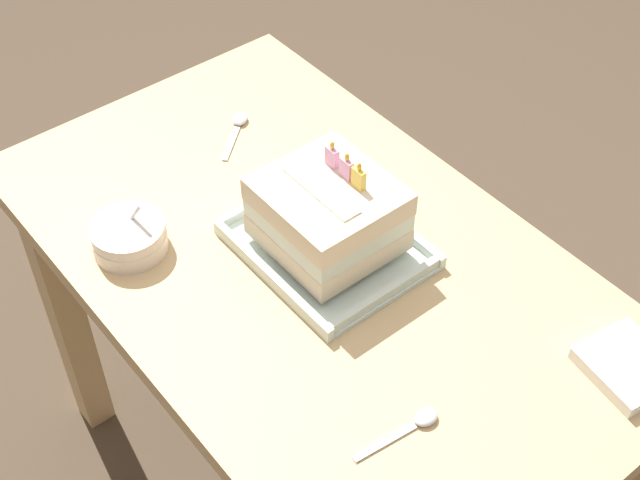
# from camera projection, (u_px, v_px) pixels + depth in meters

# --- Properties ---
(dining_table) EXTENTS (1.07, 0.63, 0.74)m
(dining_table) POSITION_uv_depth(u_px,v_px,m) (314.00, 312.00, 1.49)
(dining_table) COLOR tan
(dining_table) RESTS_ON ground_plane
(foil_tray) EXTENTS (0.28, 0.23, 0.02)m
(foil_tray) POSITION_uv_depth(u_px,v_px,m) (326.00, 246.00, 1.40)
(foil_tray) COLOR silver
(foil_tray) RESTS_ON dining_table
(birthday_cake) EXTENTS (0.19, 0.18, 0.15)m
(birthday_cake) POSITION_uv_depth(u_px,v_px,m) (327.00, 212.00, 1.35)
(birthday_cake) COLOR beige
(birthday_cake) RESTS_ON foil_tray
(bowl_stack) EXTENTS (0.12, 0.12, 0.09)m
(bowl_stack) POSITION_uv_depth(u_px,v_px,m) (129.00, 237.00, 1.39)
(bowl_stack) COLOR silver
(bowl_stack) RESTS_ON dining_table
(serving_spoon_near_tray) EXTENTS (0.10, 0.11, 0.01)m
(serving_spoon_near_tray) POSITION_uv_depth(u_px,v_px,m) (238.00, 123.00, 1.62)
(serving_spoon_near_tray) COLOR silver
(serving_spoon_near_tray) RESTS_ON dining_table
(serving_spoon_by_bowls) EXTENTS (0.03, 0.13, 0.01)m
(serving_spoon_by_bowls) POSITION_uv_depth(u_px,v_px,m) (418.00, 422.00, 1.18)
(serving_spoon_by_bowls) COLOR silver
(serving_spoon_by_bowls) RESTS_ON dining_table
(napkin_pile) EXTENTS (0.13, 0.12, 0.02)m
(napkin_pile) POSITION_uv_depth(u_px,v_px,m) (628.00, 366.00, 1.24)
(napkin_pile) COLOR white
(napkin_pile) RESTS_ON dining_table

